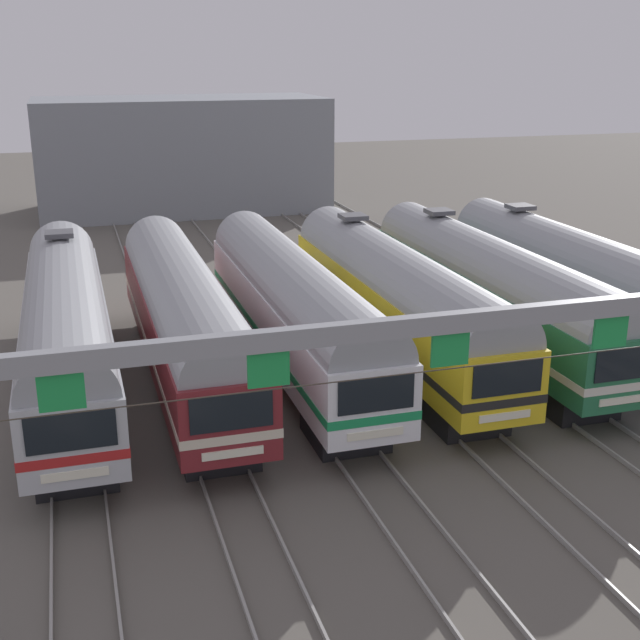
{
  "coord_description": "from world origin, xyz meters",
  "views": [
    {
      "loc": [
        -9.91,
        -29.31,
        11.95
      ],
      "look_at": [
        -1.6,
        -2.01,
        2.69
      ],
      "focal_mm": 46.8,
      "sensor_mm": 36.0,
      "label": 1
    }
  ],
  "objects_px": {
    "commuter_train_stainless": "(66,326)",
    "commuter_train_maroon": "(184,315)",
    "commuter_train_white": "(293,306)",
    "commuter_train_yellow": "(394,297)",
    "commuter_train_green": "(489,288)",
    "catenary_gantry": "(532,351)",
    "commuter_train_blue": "(577,280)"
  },
  "relations": [
    {
      "from": "commuter_train_white",
      "to": "commuter_train_yellow",
      "type": "height_order",
      "value": "commuter_train_yellow"
    },
    {
      "from": "commuter_train_stainless",
      "to": "commuter_train_maroon",
      "type": "distance_m",
      "value": 4.15
    },
    {
      "from": "commuter_train_yellow",
      "to": "commuter_train_blue",
      "type": "bearing_deg",
      "value": 0.0
    },
    {
      "from": "commuter_train_green",
      "to": "commuter_train_blue",
      "type": "xyz_separation_m",
      "value": [
        4.15,
        0.0,
        0.0
      ]
    },
    {
      "from": "commuter_train_maroon",
      "to": "commuter_train_green",
      "type": "height_order",
      "value": "commuter_train_green"
    },
    {
      "from": "commuter_train_white",
      "to": "commuter_train_green",
      "type": "distance_m",
      "value": 8.29
    },
    {
      "from": "commuter_train_stainless",
      "to": "commuter_train_green",
      "type": "relative_size",
      "value": 1.0
    },
    {
      "from": "commuter_train_stainless",
      "to": "catenary_gantry",
      "type": "relative_size",
      "value": 0.7
    },
    {
      "from": "commuter_train_yellow",
      "to": "commuter_train_green",
      "type": "height_order",
      "value": "same"
    },
    {
      "from": "commuter_train_stainless",
      "to": "commuter_train_maroon",
      "type": "relative_size",
      "value": 1.0
    },
    {
      "from": "commuter_train_yellow",
      "to": "catenary_gantry",
      "type": "height_order",
      "value": "catenary_gantry"
    },
    {
      "from": "commuter_train_blue",
      "to": "catenary_gantry",
      "type": "height_order",
      "value": "catenary_gantry"
    },
    {
      "from": "commuter_train_stainless",
      "to": "commuter_train_green",
      "type": "bearing_deg",
      "value": 0.0
    },
    {
      "from": "commuter_train_green",
      "to": "commuter_train_stainless",
      "type": "bearing_deg",
      "value": 180.0
    },
    {
      "from": "commuter_train_white",
      "to": "commuter_train_maroon",
      "type": "bearing_deg",
      "value": 180.0
    },
    {
      "from": "commuter_train_maroon",
      "to": "commuter_train_white",
      "type": "xyz_separation_m",
      "value": [
        4.15,
        0.0,
        0.0
      ]
    },
    {
      "from": "commuter_train_white",
      "to": "catenary_gantry",
      "type": "height_order",
      "value": "catenary_gantry"
    },
    {
      "from": "commuter_train_white",
      "to": "catenary_gantry",
      "type": "bearing_deg",
      "value": -81.26
    },
    {
      "from": "commuter_train_stainless",
      "to": "catenary_gantry",
      "type": "height_order",
      "value": "catenary_gantry"
    },
    {
      "from": "commuter_train_maroon",
      "to": "commuter_train_yellow",
      "type": "distance_m",
      "value": 8.29
    },
    {
      "from": "commuter_train_white",
      "to": "commuter_train_blue",
      "type": "bearing_deg",
      "value": 0.02
    },
    {
      "from": "commuter_train_maroon",
      "to": "catenary_gantry",
      "type": "xyz_separation_m",
      "value": [
        6.22,
        -13.49,
        2.67
      ]
    },
    {
      "from": "commuter_train_yellow",
      "to": "commuter_train_green",
      "type": "bearing_deg",
      "value": 0.0
    },
    {
      "from": "commuter_train_stainless",
      "to": "commuter_train_green",
      "type": "distance_m",
      "value": 16.59
    },
    {
      "from": "catenary_gantry",
      "to": "commuter_train_yellow",
      "type": "bearing_deg",
      "value": 81.27
    },
    {
      "from": "commuter_train_maroon",
      "to": "catenary_gantry",
      "type": "distance_m",
      "value": 15.1
    },
    {
      "from": "commuter_train_stainless",
      "to": "catenary_gantry",
      "type": "bearing_deg",
      "value": -52.47
    },
    {
      "from": "commuter_train_maroon",
      "to": "commuter_train_blue",
      "type": "distance_m",
      "value": 16.59
    },
    {
      "from": "commuter_train_stainless",
      "to": "commuter_train_white",
      "type": "xyz_separation_m",
      "value": [
        8.29,
        -0.0,
        -0.0
      ]
    },
    {
      "from": "commuter_train_white",
      "to": "commuter_train_yellow",
      "type": "xyz_separation_m",
      "value": [
        4.15,
        0.0,
        0.0
      ]
    },
    {
      "from": "commuter_train_maroon",
      "to": "commuter_train_yellow",
      "type": "bearing_deg",
      "value": 0.03
    },
    {
      "from": "commuter_train_yellow",
      "to": "commuter_train_white",
      "type": "bearing_deg",
      "value": -179.94
    }
  ]
}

